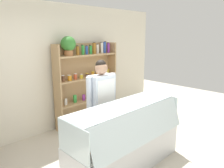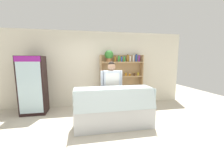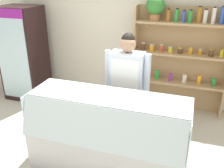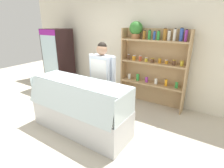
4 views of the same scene
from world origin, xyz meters
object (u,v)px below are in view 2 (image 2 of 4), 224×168
at_px(drinks_fridge, 33,85).
at_px(shop_clerk, 112,85).
at_px(shelving_unit, 119,74).
at_px(deli_display_case, 113,115).

relative_size(drinks_fridge, shop_clerk, 1.10).
relative_size(shelving_unit, deli_display_case, 1.03).
bearing_deg(shelving_unit, shop_clerk, -114.14).
distance_m(deli_display_case, shop_clerk, 0.91).
height_order(deli_display_case, shop_clerk, shop_clerk).
xyz_separation_m(drinks_fridge, shop_clerk, (2.34, -0.87, 0.07)).
bearing_deg(deli_display_case, drinks_fridge, 146.53).
height_order(drinks_fridge, shop_clerk, drinks_fridge).
distance_m(drinks_fridge, shelving_unit, 2.92).
bearing_deg(drinks_fridge, deli_display_case, -33.47).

